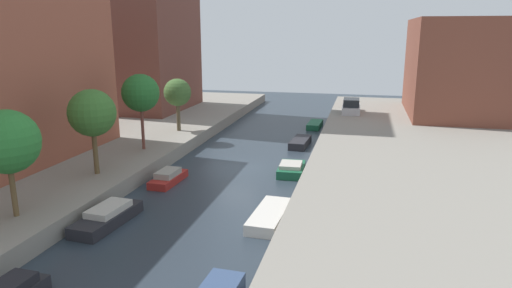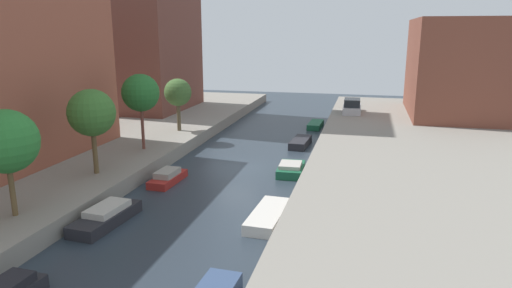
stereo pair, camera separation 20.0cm
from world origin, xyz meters
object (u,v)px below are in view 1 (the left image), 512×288
at_px(street_tree_0, 7,142).
at_px(moored_boat_right_2, 291,169).
at_px(street_tree_1, 92,113).
at_px(moored_boat_left_2, 168,178).
at_px(moored_boat_right_3, 300,142).
at_px(street_tree_3, 177,93).
at_px(parked_car, 351,107).
at_px(low_block_right, 461,67).
at_px(moored_boat_right_4, 315,125).
at_px(street_tree_2, 141,93).
at_px(moored_boat_right_1, 270,216).
at_px(moored_boat_left_1, 107,217).

distance_m(street_tree_0, moored_boat_right_2, 17.40).
bearing_deg(street_tree_1, moored_boat_left_2, 28.78).
relative_size(moored_boat_right_2, moored_boat_right_3, 0.86).
distance_m(street_tree_3, parked_car, 19.50).
xyz_separation_m(low_block_right, moored_boat_right_2, (-14.12, -21.38, -5.54)).
relative_size(low_block_right, moored_boat_right_4, 3.98).
relative_size(parked_car, moored_boat_right_3, 1.15).
xyz_separation_m(street_tree_2, moored_boat_right_2, (11.15, -0.36, -4.81)).
xyz_separation_m(parked_car, moored_boat_right_4, (-3.42, -3.93, -1.35)).
xyz_separation_m(moored_boat_left_2, moored_boat_right_3, (6.90, 11.66, -0.04)).
xyz_separation_m(street_tree_2, moored_boat_right_3, (10.65, 7.53, -4.85)).
bearing_deg(street_tree_3, low_block_right, 29.60).
distance_m(moored_boat_right_1, moored_boat_right_3, 16.14).
relative_size(low_block_right, street_tree_3, 3.15).
bearing_deg(parked_car, street_tree_2, -126.56).
relative_size(street_tree_2, moored_boat_left_1, 1.26).
distance_m(street_tree_1, moored_boat_right_3, 17.93).
xyz_separation_m(moored_boat_left_1, moored_boat_right_3, (7.20, 18.39, -0.08)).
bearing_deg(street_tree_3, moored_boat_right_2, -32.19).
distance_m(street_tree_0, street_tree_1, 6.82).
relative_size(street_tree_0, street_tree_2, 0.92).
bearing_deg(moored_boat_left_1, moored_boat_right_2, 53.74).
bearing_deg(moored_boat_right_1, street_tree_1, 168.03).
distance_m(parked_car, moored_boat_left_1, 32.29).
distance_m(moored_boat_right_1, moored_boat_right_4, 24.15).
distance_m(low_block_right, moored_boat_left_1, 39.02).
height_order(moored_boat_right_1, moored_boat_right_4, moored_boat_right_1).
distance_m(street_tree_0, street_tree_2, 13.02).
relative_size(street_tree_3, moored_boat_right_2, 1.39).
relative_size(moored_boat_left_1, moored_boat_right_2, 1.34).
bearing_deg(parked_car, street_tree_1, -119.37).
bearing_deg(street_tree_2, moored_boat_right_1, -37.14).
relative_size(street_tree_3, moored_boat_right_3, 1.19).
bearing_deg(low_block_right, moored_boat_right_3, -137.29).
bearing_deg(street_tree_0, moored_boat_right_4, 68.89).
xyz_separation_m(street_tree_1, moored_boat_right_3, (10.65, 13.72, -4.44)).
xyz_separation_m(moored_boat_right_1, moored_boat_right_4, (-0.33, 24.14, -0.01)).
bearing_deg(moored_boat_right_1, street_tree_2, 142.86).
height_order(street_tree_1, moored_boat_right_1, street_tree_1).
height_order(moored_boat_right_2, moored_boat_right_3, moored_boat_right_2).
distance_m(street_tree_0, parked_car, 35.68).
distance_m(street_tree_0, moored_boat_left_2, 10.53).
bearing_deg(moored_boat_right_3, moored_boat_left_2, -120.61).
bearing_deg(moored_boat_left_2, moored_boat_right_3, 59.39).
bearing_deg(moored_boat_left_2, moored_boat_right_1, -30.44).
bearing_deg(moored_boat_right_2, moored_boat_left_2, -152.96).
xyz_separation_m(low_block_right, moored_boat_left_1, (-21.82, -31.88, -5.50)).
xyz_separation_m(street_tree_3, moored_boat_right_1, (11.36, -15.27, -4.04)).
bearing_deg(parked_car, moored_boat_left_1, -109.92).
xyz_separation_m(moored_boat_right_1, moored_boat_right_3, (-0.70, 16.13, 0.02)).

